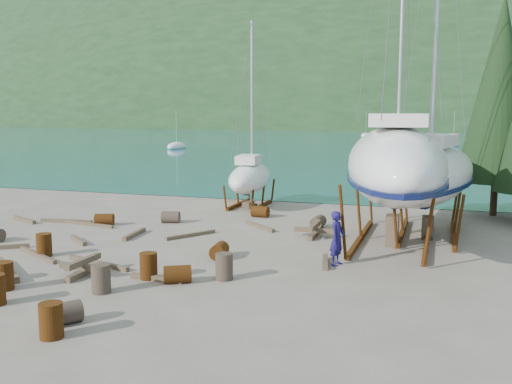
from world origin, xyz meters
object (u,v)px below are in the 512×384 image
(large_sailboat_near, at_px, (396,163))
(worker, at_px, (337,238))
(large_sailboat_far, at_px, (430,174))
(small_sailboat_shore, at_px, (250,177))

(large_sailboat_near, xyz_separation_m, worker, (-1.64, -4.35, -2.41))
(large_sailboat_far, bearing_deg, worker, -104.02)
(large_sailboat_near, bearing_deg, small_sailboat_shore, 135.39)
(worker, bearing_deg, large_sailboat_far, -12.80)
(large_sailboat_far, distance_m, small_sailboat_shore, 11.28)
(large_sailboat_far, height_order, worker, large_sailboat_far)
(small_sailboat_shore, relative_size, worker, 5.39)
(large_sailboat_near, height_order, small_sailboat_shore, large_sailboat_near)
(large_sailboat_near, relative_size, small_sailboat_shore, 1.99)
(small_sailboat_shore, distance_m, worker, 13.21)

